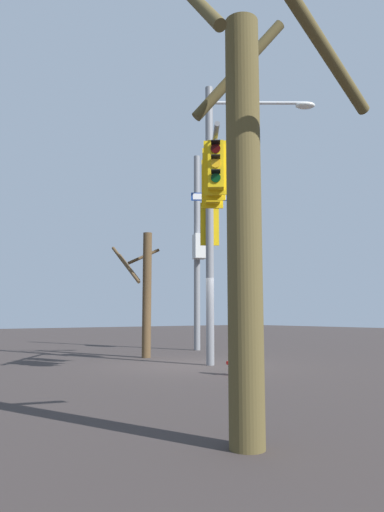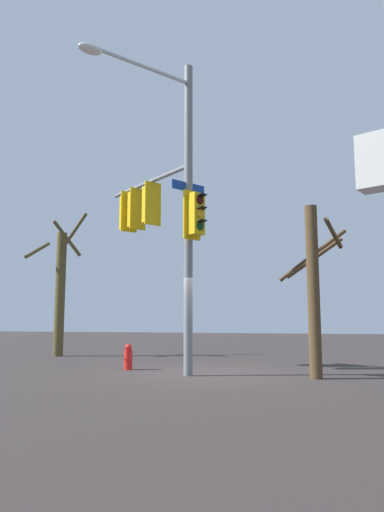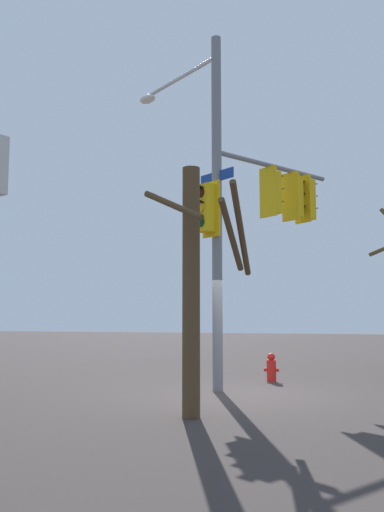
% 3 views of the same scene
% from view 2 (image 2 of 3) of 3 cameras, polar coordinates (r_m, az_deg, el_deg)
% --- Properties ---
extents(ground_plane, '(80.00, 80.00, 0.00)m').
position_cam_2_polar(ground_plane, '(12.84, 1.71, -13.96)').
color(ground_plane, '#37302E').
extents(main_signal_pole_assembly, '(5.15, 3.86, 8.39)m').
position_cam_2_polar(main_signal_pole_assembly, '(13.58, -3.65, 6.47)').
color(main_signal_pole_assembly, slate).
rests_on(main_signal_pole_assembly, ground).
extents(fire_hydrant, '(0.38, 0.24, 0.73)m').
position_cam_2_polar(fire_hydrant, '(14.05, -7.64, -11.94)').
color(fire_hydrant, red).
rests_on(fire_hydrant, ground).
extents(bare_tree_behind_pole, '(1.68, 1.80, 4.26)m').
position_cam_2_polar(bare_tree_behind_pole, '(12.22, 14.39, -3.40)').
color(bare_tree_behind_pole, '#4E3A23').
rests_on(bare_tree_behind_pole, ground).
extents(bare_tree_across_street, '(2.07, 2.11, 5.84)m').
position_cam_2_polar(bare_tree_across_street, '(19.85, -15.55, -3.55)').
color(bare_tree_across_street, brown).
rests_on(bare_tree_across_street, ground).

